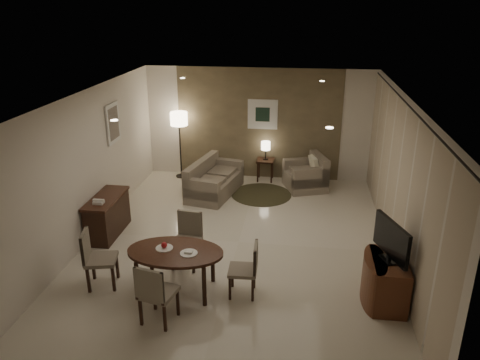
# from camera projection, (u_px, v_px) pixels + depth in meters

# --- Properties ---
(room_shell) EXTENTS (5.50, 7.00, 2.70)m
(room_shell) POSITION_uv_depth(u_px,v_px,m) (242.00, 166.00, 8.49)
(room_shell) COLOR beige
(room_shell) RESTS_ON ground
(taupe_accent) EXTENTS (3.96, 0.03, 2.70)m
(taupe_accent) POSITION_uv_depth(u_px,v_px,m) (258.00, 124.00, 11.34)
(taupe_accent) COLOR #7B6A4C
(taupe_accent) RESTS_ON wall_back
(curtain_wall) EXTENTS (0.08, 6.70, 2.58)m
(curtain_wall) POSITION_uv_depth(u_px,v_px,m) (397.00, 183.00, 7.79)
(curtain_wall) COLOR beige
(curtain_wall) RESTS_ON wall_right
(curtain_rod) EXTENTS (0.03, 6.80, 0.03)m
(curtain_rod) POSITION_uv_depth(u_px,v_px,m) (408.00, 104.00, 7.32)
(curtain_rod) COLOR black
(curtain_rod) RESTS_ON wall_right
(art_back_frame) EXTENTS (0.72, 0.03, 0.72)m
(art_back_frame) POSITION_uv_depth(u_px,v_px,m) (263.00, 114.00, 11.22)
(art_back_frame) COLOR silver
(art_back_frame) RESTS_ON wall_back
(art_back_canvas) EXTENTS (0.34, 0.01, 0.34)m
(art_back_canvas) POSITION_uv_depth(u_px,v_px,m) (263.00, 115.00, 11.20)
(art_back_canvas) COLOR #192E20
(art_back_canvas) RESTS_ON wall_back
(art_left_frame) EXTENTS (0.03, 0.60, 0.80)m
(art_left_frame) POSITION_uv_depth(u_px,v_px,m) (113.00, 123.00, 9.40)
(art_left_frame) COLOR silver
(art_left_frame) RESTS_ON wall_left
(art_left_canvas) EXTENTS (0.01, 0.46, 0.64)m
(art_left_canvas) POSITION_uv_depth(u_px,v_px,m) (114.00, 123.00, 9.40)
(art_left_canvas) COLOR gray
(art_left_canvas) RESTS_ON wall_left
(downlight_nl) EXTENTS (0.10, 0.10, 0.01)m
(downlight_nl) POSITION_uv_depth(u_px,v_px,m) (114.00, 120.00, 6.16)
(downlight_nl) COLOR white
(downlight_nl) RESTS_ON ceiling
(downlight_nr) EXTENTS (0.10, 0.10, 0.01)m
(downlight_nr) POSITION_uv_depth(u_px,v_px,m) (330.00, 128.00, 5.80)
(downlight_nr) COLOR white
(downlight_nr) RESTS_ON ceiling
(downlight_fl) EXTENTS (0.10, 0.10, 0.01)m
(downlight_fl) POSITION_uv_depth(u_px,v_px,m) (183.00, 78.00, 9.49)
(downlight_fl) COLOR white
(downlight_fl) RESTS_ON ceiling
(downlight_fr) EXTENTS (0.10, 0.10, 0.01)m
(downlight_fr) POSITION_uv_depth(u_px,v_px,m) (322.00, 81.00, 9.13)
(downlight_fr) COLOR white
(downlight_fr) RESTS_ON ceiling
(console_desk) EXTENTS (0.48, 1.20, 0.75)m
(console_desk) POSITION_uv_depth(u_px,v_px,m) (108.00, 216.00, 8.79)
(console_desk) COLOR #3F2114
(console_desk) RESTS_ON floor
(telephone) EXTENTS (0.20, 0.14, 0.09)m
(telephone) POSITION_uv_depth(u_px,v_px,m) (99.00, 201.00, 8.36)
(telephone) COLOR white
(telephone) RESTS_ON console_desk
(tv_cabinet) EXTENTS (0.48, 0.90, 0.70)m
(tv_cabinet) POSITION_uv_depth(u_px,v_px,m) (387.00, 281.00, 6.79)
(tv_cabinet) COLOR #5C291B
(tv_cabinet) RESTS_ON floor
(flat_tv) EXTENTS (0.36, 0.85, 0.60)m
(flat_tv) POSITION_uv_depth(u_px,v_px,m) (391.00, 240.00, 6.55)
(flat_tv) COLOR black
(flat_tv) RESTS_ON tv_cabinet
(dining_table) EXTENTS (1.45, 0.91, 0.68)m
(dining_table) POSITION_uv_depth(u_px,v_px,m) (176.00, 271.00, 7.07)
(dining_table) COLOR #3F2114
(dining_table) RESTS_ON floor
(chair_near) EXTENTS (0.54, 0.54, 0.93)m
(chair_near) POSITION_uv_depth(u_px,v_px,m) (158.00, 292.00, 6.35)
(chair_near) COLOR gray
(chair_near) RESTS_ON floor
(chair_far) EXTENTS (0.49, 0.49, 0.91)m
(chair_far) POSITION_uv_depth(u_px,v_px,m) (186.00, 242.00, 7.68)
(chair_far) COLOR gray
(chair_far) RESTS_ON floor
(chair_left) EXTENTS (0.54, 0.54, 0.93)m
(chair_left) POSITION_uv_depth(u_px,v_px,m) (101.00, 259.00, 7.16)
(chair_left) COLOR gray
(chair_left) RESTS_ON floor
(chair_right) EXTENTS (0.42, 0.42, 0.84)m
(chair_right) POSITION_uv_depth(u_px,v_px,m) (242.00, 269.00, 6.95)
(chair_right) COLOR gray
(chair_right) RESTS_ON floor
(plate_a) EXTENTS (0.26, 0.26, 0.02)m
(plate_a) POSITION_uv_depth(u_px,v_px,m) (164.00, 248.00, 7.01)
(plate_a) COLOR white
(plate_a) RESTS_ON dining_table
(plate_b) EXTENTS (0.26, 0.26, 0.02)m
(plate_b) POSITION_uv_depth(u_px,v_px,m) (189.00, 253.00, 6.87)
(plate_b) COLOR white
(plate_b) RESTS_ON dining_table
(fruit_apple) EXTENTS (0.09, 0.09, 0.09)m
(fruit_apple) POSITION_uv_depth(u_px,v_px,m) (164.00, 245.00, 6.99)
(fruit_apple) COLOR #AC1317
(fruit_apple) RESTS_ON plate_a
(napkin) EXTENTS (0.12, 0.08, 0.03)m
(napkin) POSITION_uv_depth(u_px,v_px,m) (189.00, 252.00, 6.86)
(napkin) COLOR white
(napkin) RESTS_ON plate_b
(round_rug) EXTENTS (1.37, 1.37, 0.01)m
(round_rug) POSITION_uv_depth(u_px,v_px,m) (261.00, 194.00, 10.70)
(round_rug) COLOR #423E25
(round_rug) RESTS_ON floor
(sofa) EXTENTS (1.78, 1.15, 0.77)m
(sofa) POSITION_uv_depth(u_px,v_px,m) (215.00, 178.00, 10.62)
(sofa) COLOR gray
(sofa) RESTS_ON floor
(armchair) EXTENTS (1.10, 1.13, 0.80)m
(armchair) POSITION_uv_depth(u_px,v_px,m) (305.00, 172.00, 10.92)
(armchair) COLOR gray
(armchair) RESTS_ON floor
(side_table) EXTENTS (0.42, 0.42, 0.53)m
(side_table) POSITION_uv_depth(u_px,v_px,m) (265.00, 170.00, 11.48)
(side_table) COLOR #321D10
(side_table) RESTS_ON floor
(table_lamp) EXTENTS (0.22, 0.22, 0.50)m
(table_lamp) POSITION_uv_depth(u_px,v_px,m) (266.00, 150.00, 11.31)
(table_lamp) COLOR #FFEAC1
(table_lamp) RESTS_ON side_table
(floor_lamp) EXTENTS (0.42, 0.42, 1.65)m
(floor_lamp) POSITION_uv_depth(u_px,v_px,m) (180.00, 145.00, 11.51)
(floor_lamp) COLOR #FFE5B7
(floor_lamp) RESTS_ON floor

